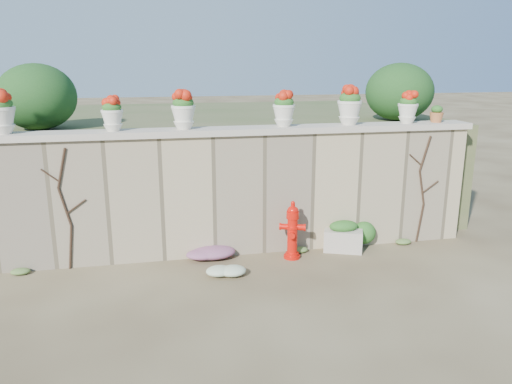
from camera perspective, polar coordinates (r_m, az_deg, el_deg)
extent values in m
plane|color=#483924|center=(6.96, 0.54, -12.03)|extent=(80.00, 80.00, 0.00)
cube|color=tan|center=(8.26, -2.10, -0.23)|extent=(8.00, 0.40, 2.00)
cube|color=#BBAF9E|center=(8.05, -2.17, 7.01)|extent=(8.10, 0.52, 0.10)
cube|color=#384C23|center=(11.35, -4.84, 3.87)|extent=(9.00, 6.00, 2.00)
ellipsoid|color=#143814|center=(9.28, -23.75, 9.93)|extent=(1.30, 1.30, 1.10)
ellipsoid|color=#143814|center=(10.24, 16.06, 10.93)|extent=(1.30, 1.30, 1.10)
cylinder|color=black|center=(8.25, -20.42, -5.95)|extent=(0.12, 0.04, 0.70)
cylinder|color=black|center=(8.05, -21.01, -1.62)|extent=(0.17, 0.04, 0.61)
cylinder|color=black|center=(7.91, -21.34, 2.55)|extent=(0.18, 0.04, 0.61)
cylinder|color=black|center=(8.03, -19.85, -1.57)|extent=(0.30, 0.02, 0.22)
cylinder|color=black|center=(7.97, -22.51, 1.78)|extent=(0.25, 0.02, 0.21)
cylinder|color=black|center=(9.33, 18.23, -3.37)|extent=(0.12, 0.04, 0.70)
cylinder|color=black|center=(9.15, 18.42, 0.50)|extent=(0.17, 0.04, 0.61)
cylinder|color=black|center=(9.03, 18.78, 4.19)|extent=(0.18, 0.04, 0.61)
cylinder|color=black|center=(9.23, 19.30, 0.54)|extent=(0.30, 0.02, 0.22)
cylinder|color=black|center=(8.96, 17.76, 3.54)|extent=(0.25, 0.02, 0.21)
cylinder|color=red|center=(8.28, 4.13, -7.34)|extent=(0.27, 0.27, 0.05)
cylinder|color=red|center=(8.15, 4.17, -4.97)|extent=(0.16, 0.16, 0.60)
cylinder|color=red|center=(8.10, 4.19, -4.01)|extent=(0.20, 0.20, 0.04)
cylinder|color=red|center=(8.04, 4.22, -2.63)|extent=(0.20, 0.20, 0.12)
ellipsoid|color=red|center=(8.01, 4.23, -1.97)|extent=(0.18, 0.18, 0.14)
cylinder|color=red|center=(7.99, 4.24, -1.44)|extent=(0.07, 0.07, 0.10)
cylinder|color=red|center=(8.11, 3.23, -3.97)|extent=(0.16, 0.14, 0.10)
cylinder|color=red|center=(8.10, 5.15, -4.04)|extent=(0.16, 0.14, 0.10)
cylinder|color=red|center=(8.04, 4.14, -4.90)|extent=(0.11, 0.12, 0.09)
cube|color=#BBAF9E|center=(8.64, 9.91, -5.43)|extent=(0.73, 0.58, 0.37)
ellipsoid|color=#1E5119|center=(8.56, 9.98, -3.86)|extent=(0.56, 0.46, 0.19)
ellipsoid|color=#1E5119|center=(8.85, 12.19, -4.40)|extent=(0.59, 0.53, 0.56)
ellipsoid|color=#B0239E|center=(8.19, -5.62, -6.90)|extent=(0.93, 0.62, 0.25)
ellipsoid|color=white|center=(7.56, -3.50, -8.94)|extent=(0.55, 0.44, 0.20)
ellipsoid|color=#1E5119|center=(8.17, -27.24, 8.95)|extent=(0.35, 0.35, 0.21)
ellipsoid|color=#1E5119|center=(7.92, -16.17, 9.28)|extent=(0.29, 0.29, 0.17)
ellipsoid|color=red|center=(7.91, -16.20, 9.80)|extent=(0.25, 0.25, 0.18)
ellipsoid|color=#1E5119|center=(7.91, -8.33, 10.07)|extent=(0.33, 0.33, 0.20)
ellipsoid|color=red|center=(7.90, -8.35, 10.66)|extent=(0.29, 0.29, 0.20)
ellipsoid|color=#1E5119|center=(8.17, 3.22, 10.22)|extent=(0.31, 0.31, 0.19)
ellipsoid|color=red|center=(8.16, 3.23, 10.77)|extent=(0.27, 0.27, 0.20)
ellipsoid|color=#1E5119|center=(8.52, 10.69, 10.51)|extent=(0.35, 0.35, 0.21)
ellipsoid|color=red|center=(8.52, 10.72, 11.10)|extent=(0.31, 0.31, 0.22)
ellipsoid|color=#1E5119|center=(8.98, 17.02, 9.87)|extent=(0.29, 0.29, 0.18)
ellipsoid|color=red|center=(8.97, 17.05, 10.34)|extent=(0.26, 0.26, 0.18)
ellipsoid|color=#1E5119|center=(9.27, 19.97, 8.82)|extent=(0.19, 0.19, 0.14)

